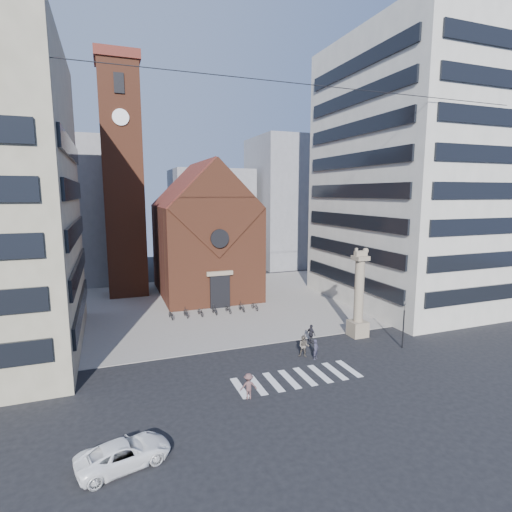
# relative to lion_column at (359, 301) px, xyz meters

# --- Properties ---
(ground) EXTENTS (120.00, 120.00, 0.00)m
(ground) POSITION_rel_lion_column_xyz_m (-10.01, -3.00, -3.46)
(ground) COLOR black
(ground) RESTS_ON ground
(piazza) EXTENTS (46.00, 30.00, 0.05)m
(piazza) POSITION_rel_lion_column_xyz_m (-10.01, 16.00, -3.43)
(piazza) COLOR gray
(piazza) RESTS_ON ground
(zebra_crossing) EXTENTS (10.20, 3.20, 0.01)m
(zebra_crossing) POSITION_rel_lion_column_xyz_m (-9.46, -6.00, -3.45)
(zebra_crossing) COLOR white
(zebra_crossing) RESTS_ON ground
(church) EXTENTS (12.00, 16.65, 18.00)m
(church) POSITION_rel_lion_column_xyz_m (-10.01, 22.04, 4.53)
(church) COLOR brown
(church) RESTS_ON ground
(campanile) EXTENTS (5.50, 5.50, 31.20)m
(campanile) POSITION_rel_lion_column_xyz_m (-20.01, 25.00, 12.28)
(campanile) COLOR brown
(campanile) RESTS_ON ground
(building_right) EXTENTS (18.00, 22.00, 32.00)m
(building_right) POSITION_rel_lion_column_xyz_m (13.99, 9.00, 12.54)
(building_right) COLOR beige
(building_right) RESTS_ON ground
(bg_block_left) EXTENTS (16.00, 14.00, 22.00)m
(bg_block_left) POSITION_rel_lion_column_xyz_m (-30.01, 37.00, 7.54)
(bg_block_left) COLOR gray
(bg_block_left) RESTS_ON ground
(bg_block_mid) EXTENTS (14.00, 12.00, 18.00)m
(bg_block_mid) POSITION_rel_lion_column_xyz_m (-4.01, 42.00, 5.54)
(bg_block_mid) COLOR gray
(bg_block_mid) RESTS_ON ground
(bg_block_right) EXTENTS (16.00, 14.00, 24.00)m
(bg_block_right) POSITION_rel_lion_column_xyz_m (11.99, 39.00, 8.54)
(bg_block_right) COLOR gray
(bg_block_right) RESTS_ON ground
(lion_column) EXTENTS (1.63, 1.60, 8.68)m
(lion_column) POSITION_rel_lion_column_xyz_m (0.00, 0.00, 0.00)
(lion_column) COLOR gray
(lion_column) RESTS_ON ground
(traffic_light) EXTENTS (0.13, 0.16, 4.30)m
(traffic_light) POSITION_rel_lion_column_xyz_m (1.99, -4.00, -1.17)
(traffic_light) COLOR black
(traffic_light) RESTS_ON ground
(white_car) EXTENTS (5.07, 3.23, 1.30)m
(white_car) POSITION_rel_lion_column_xyz_m (-22.07, -11.71, -2.81)
(white_car) COLOR white
(white_car) RESTS_ON ground
(pedestrian_0) EXTENTS (0.75, 0.68, 1.71)m
(pedestrian_0) POSITION_rel_lion_column_xyz_m (-6.50, -3.44, -2.60)
(pedestrian_0) COLOR #2C2A3B
(pedestrian_0) RESTS_ON ground
(pedestrian_1) EXTENTS (1.15, 1.09, 1.88)m
(pedestrian_1) POSITION_rel_lion_column_xyz_m (-7.22, -2.69, -2.52)
(pedestrian_1) COLOR #585046
(pedestrian_1) RESTS_ON ground
(pedestrian_2) EXTENTS (0.70, 1.13, 1.79)m
(pedestrian_2) POSITION_rel_lion_column_xyz_m (-5.16, -0.15, -2.56)
(pedestrian_2) COLOR black
(pedestrian_2) RESTS_ON ground
(pedestrian_3) EXTENTS (1.24, 0.84, 1.78)m
(pedestrian_3) POSITION_rel_lion_column_xyz_m (-13.91, -7.60, -2.57)
(pedestrian_3) COLOR brown
(pedestrian_3) RESTS_ON ground
(scooter_0) EXTENTS (0.82, 1.91, 0.97)m
(scooter_0) POSITION_rel_lion_column_xyz_m (-16.22, 11.59, -2.92)
(scooter_0) COLOR black
(scooter_0) RESTS_ON piazza
(scooter_1) EXTENTS (0.68, 1.84, 1.08)m
(scooter_1) POSITION_rel_lion_column_xyz_m (-14.58, 11.59, -2.87)
(scooter_1) COLOR black
(scooter_1) RESTS_ON piazza
(scooter_2) EXTENTS (0.82, 1.91, 0.97)m
(scooter_2) POSITION_rel_lion_column_xyz_m (-12.94, 11.59, -2.92)
(scooter_2) COLOR black
(scooter_2) RESTS_ON piazza
(scooter_3) EXTENTS (0.68, 1.84, 1.08)m
(scooter_3) POSITION_rel_lion_column_xyz_m (-11.30, 11.59, -2.87)
(scooter_3) COLOR black
(scooter_3) RESTS_ON piazza
(scooter_4) EXTENTS (0.82, 1.91, 0.97)m
(scooter_4) POSITION_rel_lion_column_xyz_m (-9.66, 11.59, -2.92)
(scooter_4) COLOR black
(scooter_4) RESTS_ON piazza
(scooter_5) EXTENTS (0.68, 1.84, 1.08)m
(scooter_5) POSITION_rel_lion_column_xyz_m (-8.02, 11.59, -2.87)
(scooter_5) COLOR black
(scooter_5) RESTS_ON piazza
(scooter_6) EXTENTS (0.82, 1.91, 0.97)m
(scooter_6) POSITION_rel_lion_column_xyz_m (-6.38, 11.59, -2.92)
(scooter_6) COLOR black
(scooter_6) RESTS_ON piazza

